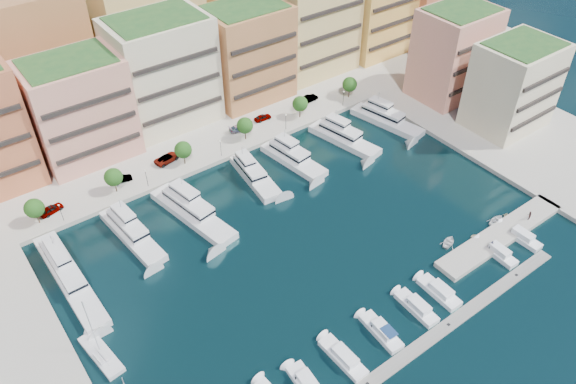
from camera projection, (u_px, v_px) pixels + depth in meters
name	position (u px, v px, depth m)	size (l,w,h in m)	color
ground	(307.00, 237.00, 107.63)	(400.00, 400.00, 0.00)	black
north_quay	(160.00, 102.00, 145.73)	(220.00, 64.00, 2.00)	#9E998E
east_quay	(537.00, 145.00, 130.95)	(34.00, 76.00, 2.00)	#9E998E
hillside	(90.00, 38.00, 175.23)	(240.00, 40.00, 58.00)	#1A3415
south_pontoon	(410.00, 354.00, 87.82)	(72.00, 2.20, 0.35)	gray
finger_pier	(500.00, 237.00, 107.77)	(32.00, 5.00, 2.00)	#9E998E
apartment_2	(80.00, 109.00, 119.94)	(20.00, 15.50, 22.80)	#DF8B7D
apartment_3	(163.00, 71.00, 129.77)	(22.00, 16.50, 25.80)	beige
apartment_4	(247.00, 53.00, 139.21)	(20.00, 15.50, 23.80)	#C27748
apartment_5	(312.00, 23.00, 149.50)	(22.00, 16.50, 26.80)	#DABA73
apartment_6	(377.00, 13.00, 159.58)	(20.00, 15.50, 22.80)	#E9AE55
apartment_east_a	(454.00, 53.00, 140.23)	(18.00, 14.50, 22.80)	#DF8B7D
apartment_east_b	(513.00, 85.00, 129.81)	(18.00, 14.50, 20.80)	beige
backblock_1	(30.00, 55.00, 131.41)	(26.00, 18.00, 30.00)	#C27748
backblock_2	(147.00, 23.00, 145.08)	(26.00, 18.00, 30.00)	#DABA73
tree_0	(34.00, 208.00, 106.94)	(3.80, 3.80, 5.65)	#473323
tree_1	(113.00, 177.00, 114.23)	(3.80, 3.80, 5.65)	#473323
tree_2	(183.00, 150.00, 121.52)	(3.80, 3.80, 5.65)	#473323
tree_3	(245.00, 126.00, 128.81)	(3.80, 3.80, 5.65)	#473323
tree_4	(300.00, 104.00, 136.09)	(3.80, 3.80, 5.65)	#473323
tree_5	(350.00, 84.00, 143.38)	(3.80, 3.80, 5.65)	#473323
lamppost_0	(60.00, 210.00, 107.94)	(0.30, 0.30, 4.20)	black
lamppost_1	(146.00, 175.00, 116.14)	(0.30, 0.30, 4.20)	black
lamppost_2	(221.00, 145.00, 124.34)	(0.30, 0.30, 4.20)	black
lamppost_3	(286.00, 119.00, 132.54)	(0.30, 0.30, 4.20)	black
lamppost_4	(343.00, 96.00, 140.74)	(0.30, 0.30, 4.20)	black
yacht_0	(67.00, 274.00, 98.90)	(4.60, 26.25, 7.30)	silver
yacht_1	(131.00, 232.00, 107.13)	(5.83, 19.20, 7.30)	silver
yacht_2	(190.00, 210.00, 111.79)	(8.41, 22.40, 7.30)	silver
yacht_3	(253.00, 173.00, 120.88)	(6.41, 17.18, 7.30)	silver
yacht_4	(292.00, 158.00, 125.47)	(6.88, 17.59, 7.30)	silver
yacht_5	(342.00, 137.00, 131.56)	(7.92, 19.02, 7.30)	silver
yacht_6	(385.00, 118.00, 137.59)	(8.24, 19.57, 7.30)	silver
cruiser_2	(306.00, 383.00, 83.33)	(3.40, 7.35, 2.55)	white
cruiser_3	(343.00, 358.00, 86.66)	(2.89, 8.98, 2.55)	white
cruiser_4	(381.00, 332.00, 90.33)	(3.08, 8.47, 2.66)	white
cruiser_5	(417.00, 308.00, 94.08)	(2.83, 8.32, 2.55)	white
cruiser_6	(439.00, 292.00, 96.63)	(2.97, 8.22, 2.55)	white
cruiser_8	(497.00, 253.00, 103.81)	(2.69, 8.16, 2.55)	white
cruiser_9	(521.00, 237.00, 107.01)	(2.53, 8.42, 2.55)	white
sailboat_1	(101.00, 355.00, 87.31)	(4.03, 10.15, 13.20)	silver
tender_3	(506.00, 215.00, 111.93)	(1.30, 1.50, 0.79)	beige
tender_2	(497.00, 221.00, 110.66)	(2.85, 3.99, 0.83)	white
tender_1	(474.00, 236.00, 107.46)	(1.22, 1.41, 0.74)	beige
tender_0	(449.00, 242.00, 106.12)	(2.67, 3.74, 0.77)	white
car_0	(51.00, 209.00, 111.12)	(1.93, 4.80, 1.64)	gray
car_1	(122.00, 179.00, 118.76)	(1.48, 4.26, 1.40)	gray
car_2	(167.00, 158.00, 124.05)	(2.71, 5.87, 1.63)	gray
car_3	(240.00, 128.00, 133.45)	(2.09, 5.14, 1.49)	gray
car_4	(263.00, 117.00, 136.99)	(1.76, 4.38, 1.49)	gray
car_5	(309.00, 98.00, 143.64)	(1.77, 5.08, 1.68)	gray
person_0	(492.00, 244.00, 103.68)	(0.61, 0.40, 1.66)	#242749
person_1	(529.00, 215.00, 109.55)	(0.92, 0.71, 1.89)	brown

